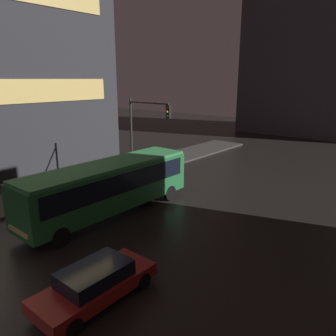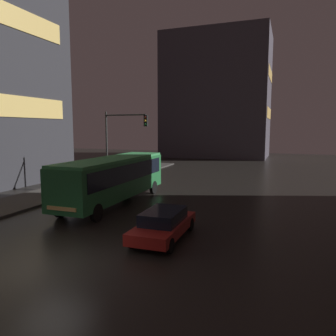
{
  "view_description": "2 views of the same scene",
  "coord_description": "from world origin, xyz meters",
  "px_view_note": "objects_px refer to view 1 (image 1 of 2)",
  "views": [
    {
      "loc": [
        11.46,
        -1.99,
        7.83
      ],
      "look_at": [
        -1.25,
        13.02,
        2.46
      ],
      "focal_mm": 35.0,
      "sensor_mm": 36.0,
      "label": 1
    },
    {
      "loc": [
        8.06,
        -9.56,
        5.11
      ],
      "look_at": [
        -0.15,
        12.8,
        2.2
      ],
      "focal_mm": 35.0,
      "sensor_mm": 36.0,
      "label": 2
    }
  ],
  "objects_px": {
    "pedestrian_near": "(65,176)",
    "traffic_light_main": "(144,127)",
    "bus_near": "(109,183)",
    "car_taxi": "(96,283)"
  },
  "relations": [
    {
      "from": "pedestrian_near",
      "to": "traffic_light_main",
      "type": "bearing_deg",
      "value": 144.45
    },
    {
      "from": "pedestrian_near",
      "to": "traffic_light_main",
      "type": "height_order",
      "value": "traffic_light_main"
    },
    {
      "from": "bus_near",
      "to": "car_taxi",
      "type": "height_order",
      "value": "bus_near"
    },
    {
      "from": "bus_near",
      "to": "pedestrian_near",
      "type": "height_order",
      "value": "bus_near"
    },
    {
      "from": "bus_near",
      "to": "traffic_light_main",
      "type": "distance_m",
      "value": 6.32
    },
    {
      "from": "pedestrian_near",
      "to": "bus_near",
      "type": "bearing_deg",
      "value": 83.43
    },
    {
      "from": "car_taxi",
      "to": "pedestrian_near",
      "type": "xyz_separation_m",
      "value": [
        -11.35,
        6.13,
        0.4
      ]
    },
    {
      "from": "car_taxi",
      "to": "pedestrian_near",
      "type": "relative_size",
      "value": 2.82
    },
    {
      "from": "car_taxi",
      "to": "traffic_light_main",
      "type": "height_order",
      "value": "traffic_light_main"
    },
    {
      "from": "bus_near",
      "to": "pedestrian_near",
      "type": "relative_size",
      "value": 6.82
    }
  ]
}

